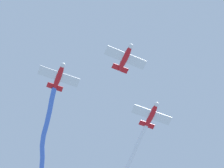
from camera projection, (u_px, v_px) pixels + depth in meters
airplane_lead at (125, 58)px, 88.10m from camera, size 5.93×6.81×1.84m
airplane_left_wing at (152, 115)px, 92.78m from camera, size 6.00×6.69×1.84m
airplane_right_wing at (59, 76)px, 89.92m from camera, size 6.01×6.67×1.84m
smoke_trail_right_wing at (45, 140)px, 94.28m from camera, size 13.40×16.48×3.59m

